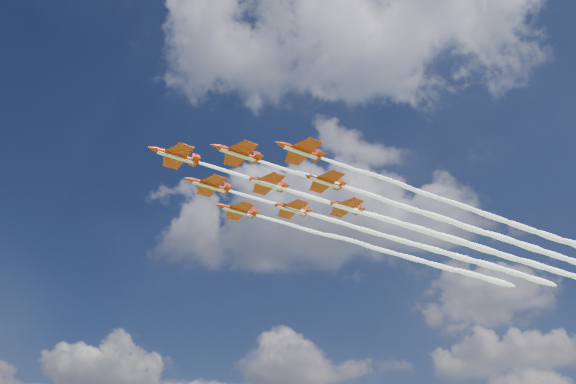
# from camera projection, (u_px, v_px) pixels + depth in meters

# --- Properties ---
(jet_lead) EXTENTS (72.73, 68.12, 2.93)m
(jet_lead) POSITION_uv_depth(u_px,v_px,m) (347.00, 208.00, 139.89)
(jet_lead) COLOR #B22409
(jet_row2_port) EXTENTS (72.73, 68.12, 2.93)m
(jet_row2_port) POSITION_uv_depth(u_px,v_px,m) (401.00, 206.00, 139.13)
(jet_row2_port) COLOR #B22409
(jet_row2_starb) EXTENTS (72.73, 68.12, 2.93)m
(jet_row2_starb) POSITION_uv_depth(u_px,v_px,m) (364.00, 230.00, 150.33)
(jet_row2_starb) COLOR #B22409
(jet_row3_port) EXTENTS (72.73, 68.12, 2.93)m
(jet_row3_port) POSITION_uv_depth(u_px,v_px,m) (456.00, 204.00, 138.36)
(jet_row3_port) COLOR #B22409
(jet_row3_centre) EXTENTS (72.73, 68.12, 2.93)m
(jet_row3_centre) POSITION_uv_depth(u_px,v_px,m) (415.00, 228.00, 149.56)
(jet_row3_centre) COLOR #B22409
(jet_row3_starb) EXTENTS (72.73, 68.12, 2.93)m
(jet_row3_starb) POSITION_uv_depth(u_px,v_px,m) (379.00, 249.00, 160.76)
(jet_row3_starb) COLOR #B22409
(jet_row4_port) EXTENTS (72.73, 68.12, 2.93)m
(jet_row4_port) POSITION_uv_depth(u_px,v_px,m) (466.00, 227.00, 148.79)
(jet_row4_port) COLOR #B22409
(jet_row4_starb) EXTENTS (72.73, 68.12, 2.93)m
(jet_row4_starb) POSITION_uv_depth(u_px,v_px,m) (427.00, 248.00, 159.99)
(jet_row4_starb) COLOR #B22409
(jet_tail) EXTENTS (72.73, 68.12, 2.93)m
(jet_tail) POSITION_uv_depth(u_px,v_px,m) (475.00, 246.00, 159.23)
(jet_tail) COLOR #B22409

